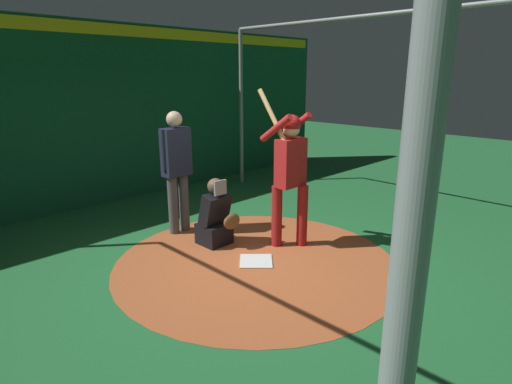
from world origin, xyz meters
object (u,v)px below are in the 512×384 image
home_plate (256,261)px  catcher (216,219)px  batter (290,167)px  umpire (177,165)px

home_plate → catcher: bearing=178.3°
home_plate → batter: batter is taller
catcher → umpire: umpire is taller
home_plate → batter: bearing=95.6°
batter → catcher: batter is taller
catcher → umpire: bearing=-174.8°
batter → catcher: 1.28m
batter → umpire: bearing=-153.4°
batter → umpire: (-1.55, -0.78, -0.09)m
home_plate → umpire: umpire is taller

